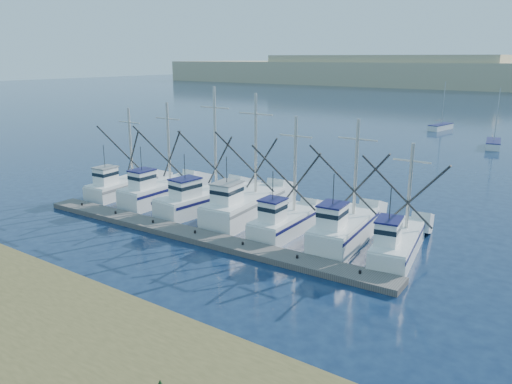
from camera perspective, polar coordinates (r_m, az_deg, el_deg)
ground at (r=26.65m, az=-3.36°, el=-11.79°), size 500.00×500.00×0.00m
floating_dock at (r=34.67m, az=-6.97°, el=-4.98°), size 28.95×2.78×0.39m
trawler_fleet at (r=38.03m, az=-2.09°, el=-1.80°), size 28.61×8.92×9.84m
sailboat_near at (r=76.48m, az=25.47°, el=4.98°), size 2.76×6.40×8.10m
sailboat_far at (r=91.96m, az=20.36°, el=6.99°), size 2.77×6.27×8.10m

